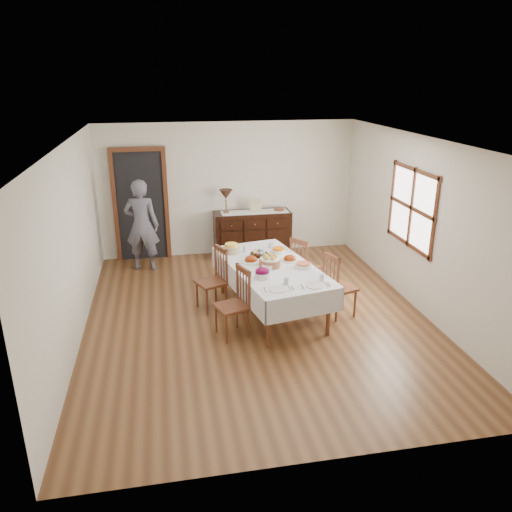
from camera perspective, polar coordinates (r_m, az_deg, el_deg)
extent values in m
plane|color=brown|center=(7.53, 0.14, -7.07)|extent=(6.00, 6.00, 0.00)
cube|color=white|center=(6.75, 0.16, 12.98)|extent=(5.00, 6.00, 0.02)
cube|color=white|center=(9.89, -3.16, 7.60)|extent=(5.00, 0.02, 2.60)
cube|color=white|center=(4.35, 7.72, -9.50)|extent=(5.00, 0.02, 2.60)
cube|color=white|center=(7.02, -20.32, 1.10)|extent=(0.02, 6.00, 2.60)
cube|color=white|center=(7.87, 18.36, 3.31)|extent=(0.02, 6.00, 2.60)
cube|color=white|center=(8.07, 17.44, 5.29)|extent=(0.02, 1.30, 1.10)
cube|color=brown|center=(8.06, 17.36, 5.28)|extent=(0.03, 1.46, 1.26)
cube|color=black|center=(9.84, -13.00, 5.55)|extent=(0.90, 0.06, 2.10)
cube|color=brown|center=(9.82, -13.00, 5.52)|extent=(1.04, 0.08, 2.18)
cube|color=white|center=(7.39, 1.74, -1.20)|extent=(1.52, 2.38, 0.04)
cylinder|color=brown|center=(6.60, 1.44, -7.73)|extent=(0.06, 0.06, 0.71)
cylinder|color=brown|center=(6.97, 8.30, -6.35)|extent=(0.06, 0.06, 0.71)
cylinder|color=brown|center=(8.22, -3.86, -1.96)|extent=(0.06, 0.06, 0.71)
cylinder|color=brown|center=(8.52, 1.91, -1.11)|extent=(0.06, 0.06, 0.71)
cube|color=white|center=(7.26, -2.34, -2.91)|extent=(0.46, 2.21, 0.34)
cube|color=white|center=(7.68, 5.56, -1.66)|extent=(0.46, 2.21, 0.34)
cube|color=white|center=(6.54, 5.67, -5.71)|extent=(1.12, 0.25, 0.34)
cube|color=white|center=(8.41, -1.33, 0.40)|extent=(1.12, 0.25, 0.34)
cube|color=brown|center=(6.87, -2.80, -5.80)|extent=(0.52, 0.52, 0.04)
cylinder|color=brown|center=(7.04, -4.58, -7.24)|extent=(0.03, 0.03, 0.42)
cylinder|color=brown|center=(6.78, -3.39, -8.37)|extent=(0.03, 0.03, 0.42)
cylinder|color=brown|center=(7.17, -2.18, -6.66)|extent=(0.03, 0.03, 0.42)
cylinder|color=brown|center=(6.91, -0.91, -7.74)|extent=(0.03, 0.03, 0.42)
cylinder|color=brown|center=(6.98, -2.13, -2.93)|extent=(0.04, 0.04, 0.54)
cylinder|color=brown|center=(6.69, -0.75, -3.95)|extent=(0.04, 0.04, 0.54)
cube|color=brown|center=(6.75, -1.47, -1.61)|extent=(0.16, 0.38, 0.08)
cylinder|color=brown|center=(6.91, -1.79, -3.32)|extent=(0.02, 0.02, 0.45)
cylinder|color=brown|center=(6.84, -1.45, -3.58)|extent=(0.02, 0.02, 0.45)
cylinder|color=brown|center=(6.77, -1.10, -3.83)|extent=(0.02, 0.02, 0.45)
cube|color=brown|center=(7.67, -5.17, -3.03)|extent=(0.53, 0.53, 0.04)
cylinder|color=brown|center=(7.83, -6.75, -4.42)|extent=(0.03, 0.03, 0.42)
cylinder|color=brown|center=(7.56, -5.63, -5.29)|extent=(0.03, 0.03, 0.42)
cylinder|color=brown|center=(7.96, -4.63, -3.90)|extent=(0.03, 0.03, 0.42)
cylinder|color=brown|center=(7.70, -3.45, -4.74)|extent=(0.03, 0.03, 0.42)
cylinder|color=brown|center=(7.79, -4.64, -0.49)|extent=(0.04, 0.04, 0.54)
cylinder|color=brown|center=(7.50, -3.37, -1.28)|extent=(0.04, 0.04, 0.54)
cube|color=brown|center=(7.56, -4.06, 0.77)|extent=(0.18, 0.37, 0.08)
cylinder|color=brown|center=(7.72, -4.32, -0.82)|extent=(0.02, 0.02, 0.44)
cylinder|color=brown|center=(7.65, -4.01, -1.01)|extent=(0.02, 0.02, 0.44)
cylinder|color=brown|center=(7.58, -3.69, -1.21)|extent=(0.02, 0.02, 0.44)
cube|color=brown|center=(7.53, 9.55, -3.60)|extent=(0.52, 0.52, 0.04)
cylinder|color=brown|center=(7.60, 11.23, -5.40)|extent=(0.04, 0.04, 0.43)
cylinder|color=brown|center=(7.84, 9.69, -4.49)|extent=(0.04, 0.04, 0.43)
cylinder|color=brown|center=(7.41, 9.19, -5.97)|extent=(0.04, 0.04, 0.43)
cylinder|color=brown|center=(7.65, 7.67, -5.01)|extent=(0.04, 0.04, 0.43)
cylinder|color=brown|center=(7.18, 9.33, -2.37)|extent=(0.04, 0.04, 0.56)
cylinder|color=brown|center=(7.44, 7.68, -1.45)|extent=(0.04, 0.04, 0.56)
cube|color=brown|center=(7.23, 8.59, -0.15)|extent=(0.16, 0.39, 0.08)
cylinder|color=brown|center=(7.25, 8.90, -2.28)|extent=(0.02, 0.02, 0.46)
cylinder|color=brown|center=(7.32, 8.48, -2.04)|extent=(0.02, 0.02, 0.46)
cylinder|color=brown|center=(7.39, 8.08, -1.81)|extent=(0.02, 0.02, 0.46)
cube|color=brown|center=(8.31, 5.63, -1.28)|extent=(0.55, 0.55, 0.04)
cylinder|color=brown|center=(8.42, 7.10, -2.66)|extent=(0.03, 0.03, 0.40)
cylinder|color=brown|center=(8.60, 5.44, -2.10)|extent=(0.03, 0.03, 0.40)
cylinder|color=brown|center=(8.19, 5.74, -3.28)|extent=(0.03, 0.03, 0.40)
cylinder|color=brown|center=(8.37, 4.05, -2.69)|extent=(0.03, 0.03, 0.40)
cylinder|color=brown|center=(7.99, 5.82, -0.17)|extent=(0.04, 0.04, 0.52)
cylinder|color=brown|center=(8.19, 4.00, 0.40)|extent=(0.04, 0.04, 0.52)
cube|color=brown|center=(8.02, 4.95, 1.62)|extent=(0.24, 0.33, 0.07)
cylinder|color=brown|center=(8.05, 5.36, -0.15)|extent=(0.02, 0.02, 0.43)
cylinder|color=brown|center=(8.10, 4.90, -0.01)|extent=(0.02, 0.02, 0.43)
cylinder|color=brown|center=(8.15, 4.45, 0.14)|extent=(0.02, 0.02, 0.43)
cube|color=black|center=(9.91, -0.43, 2.56)|extent=(1.50, 0.50, 0.90)
cube|color=black|center=(9.51, -2.82, 3.49)|extent=(0.42, 0.02, 0.18)
sphere|color=brown|center=(9.50, -2.81, 3.45)|extent=(0.03, 0.03, 0.03)
cube|color=black|center=(9.58, -0.16, 3.64)|extent=(0.42, 0.02, 0.18)
sphere|color=brown|center=(9.56, -0.13, 3.60)|extent=(0.03, 0.03, 0.03)
cube|color=black|center=(9.67, 2.47, 3.77)|extent=(0.42, 0.02, 0.18)
sphere|color=brown|center=(9.65, 2.50, 3.74)|extent=(0.03, 0.03, 0.03)
imported|color=slate|center=(9.29, -12.94, 3.77)|extent=(0.63, 0.48, 1.81)
cylinder|color=brown|center=(7.32, 1.59, -0.79)|extent=(0.32, 0.32, 0.11)
cylinder|color=white|center=(7.30, 1.59, -0.32)|extent=(0.29, 0.29, 0.02)
sphere|color=gold|center=(7.30, 2.20, -0.06)|extent=(0.08, 0.08, 0.08)
sphere|color=gold|center=(7.36, 1.66, 0.11)|extent=(0.08, 0.08, 0.08)
sphere|color=gold|center=(7.32, 1.02, -0.01)|extent=(0.08, 0.08, 0.08)
sphere|color=gold|center=(7.23, 1.17, -0.26)|extent=(0.08, 0.08, 0.08)
sphere|color=gold|center=(7.22, 1.91, -0.29)|extent=(0.08, 0.08, 0.08)
cylinder|color=black|center=(7.72, 0.34, 0.13)|extent=(0.28, 0.28, 0.05)
ellipsoid|color=pink|center=(7.72, 0.90, 0.53)|extent=(0.05, 0.05, 0.06)
ellipsoid|color=#86DEFE|center=(7.76, 0.70, 0.64)|extent=(0.05, 0.05, 0.06)
ellipsoid|color=#8CC571|center=(7.78, 0.33, 0.68)|extent=(0.05, 0.05, 0.06)
ellipsoid|color=#F59144|center=(7.76, -0.03, 0.64)|extent=(0.05, 0.05, 0.06)
ellipsoid|color=#CB9DEB|center=(7.72, -0.22, 0.53)|extent=(0.05, 0.05, 0.06)
ellipsoid|color=#FFF677|center=(7.67, -0.15, 0.40)|extent=(0.05, 0.05, 0.06)
ellipsoid|color=pink|center=(7.64, 0.15, 0.31)|extent=(0.05, 0.05, 0.06)
ellipsoid|color=#86DEFE|center=(7.64, 0.55, 0.31)|extent=(0.05, 0.05, 0.06)
ellipsoid|color=#8CC571|center=(7.67, 0.85, 0.40)|extent=(0.05, 0.05, 0.06)
cylinder|color=silver|center=(7.51, -0.58, -0.61)|extent=(0.32, 0.32, 0.02)
ellipsoid|color=maroon|center=(7.50, -0.59, -0.39)|extent=(0.19, 0.16, 0.11)
cylinder|color=silver|center=(7.57, 3.87, -0.49)|extent=(0.27, 0.27, 0.01)
ellipsoid|color=maroon|center=(7.56, 3.88, -0.28)|extent=(0.19, 0.16, 0.11)
cylinder|color=silver|center=(6.92, 0.73, -2.21)|extent=(0.22, 0.22, 0.07)
ellipsoid|color=maroon|center=(6.90, 0.73, -1.76)|extent=(0.20, 0.17, 0.11)
cylinder|color=silver|center=(7.89, 2.55, 0.55)|extent=(0.23, 0.23, 0.05)
cylinder|color=#E46405|center=(7.88, 2.56, 0.83)|extent=(0.18, 0.18, 0.03)
cylinder|color=tan|center=(7.89, -2.83, 0.76)|extent=(0.25, 0.25, 0.11)
cylinder|color=yellow|center=(7.86, -2.84, 1.28)|extent=(0.20, 0.20, 0.04)
cylinder|color=silver|center=(7.33, 5.41, -1.12)|extent=(0.26, 0.26, 0.04)
cylinder|color=#D96849|center=(7.32, 5.42, -0.87)|extent=(0.20, 0.20, 0.02)
cube|color=silver|center=(7.20, 1.26, -1.33)|extent=(0.16, 0.12, 0.07)
cylinder|color=silver|center=(6.57, 2.51, -3.80)|extent=(0.25, 0.25, 0.01)
cube|color=white|center=(6.53, 1.05, -3.94)|extent=(0.10, 0.13, 0.01)
cube|color=#B9B9BD|center=(6.53, 1.05, -3.89)|extent=(0.05, 0.16, 0.01)
cube|color=#B9B9BD|center=(6.60, 3.86, -3.71)|extent=(0.05, 0.18, 0.01)
cube|color=#B9B9BD|center=(6.61, 4.20, -3.68)|extent=(0.05, 0.14, 0.01)
cylinder|color=silver|center=(6.72, 3.47, -2.84)|extent=(0.07, 0.07, 0.10)
cylinder|color=silver|center=(6.72, 6.70, -3.36)|extent=(0.25, 0.25, 0.01)
cube|color=white|center=(6.67, 5.30, -3.50)|extent=(0.10, 0.13, 0.01)
cube|color=#B9B9BD|center=(6.67, 5.30, -3.46)|extent=(0.05, 0.16, 0.01)
cube|color=#B9B9BD|center=(6.76, 7.99, -3.28)|extent=(0.05, 0.18, 0.01)
cube|color=#B9B9BD|center=(6.78, 8.32, -3.25)|extent=(0.05, 0.14, 0.01)
cylinder|color=silver|center=(6.87, 7.54, -2.44)|extent=(0.07, 0.07, 0.10)
cylinder|color=silver|center=(7.90, -1.30, 0.80)|extent=(0.06, 0.06, 0.11)
cylinder|color=silver|center=(8.11, 1.70, 1.25)|extent=(0.07, 0.07, 0.09)
cube|color=white|center=(9.76, -0.17, 5.06)|extent=(1.30, 0.35, 0.01)
cylinder|color=brown|center=(9.72, -3.42, 5.02)|extent=(0.12, 0.12, 0.03)
cylinder|color=brown|center=(9.68, -3.44, 5.82)|extent=(0.02, 0.02, 0.25)
cone|color=#3D2419|center=(9.63, -3.47, 7.06)|extent=(0.26, 0.26, 0.18)
cube|color=tan|center=(9.74, -0.03, 5.85)|extent=(0.22, 0.08, 0.28)
cylinder|color=brown|center=(9.87, 2.65, 5.37)|extent=(0.20, 0.20, 0.06)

